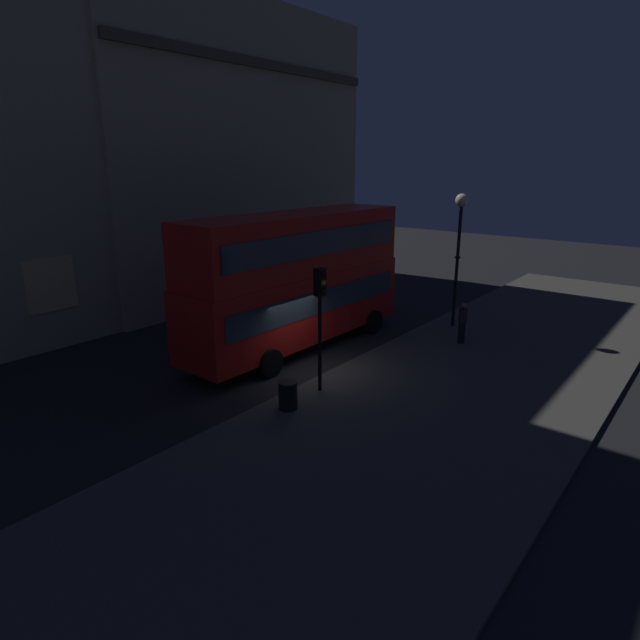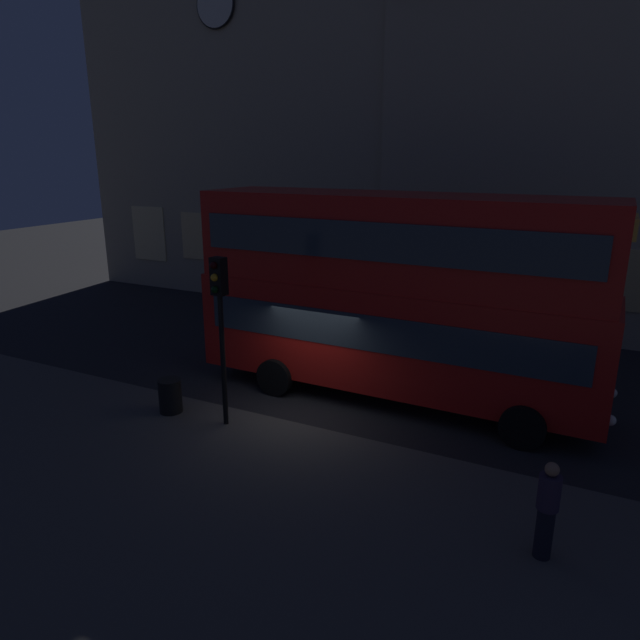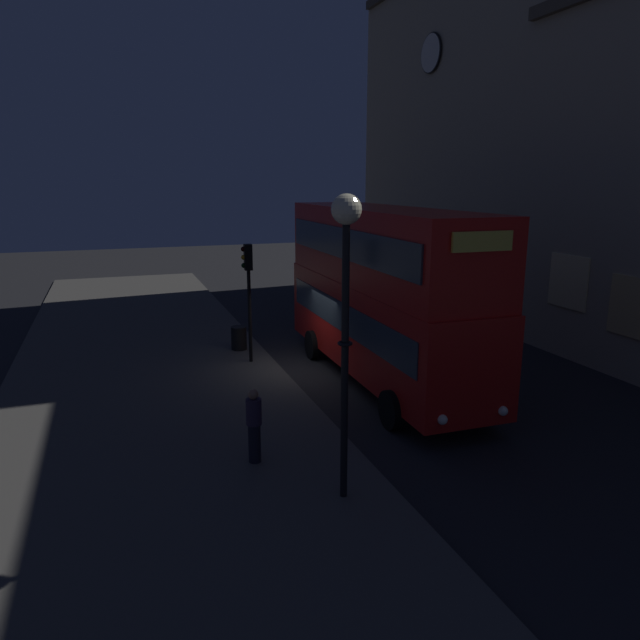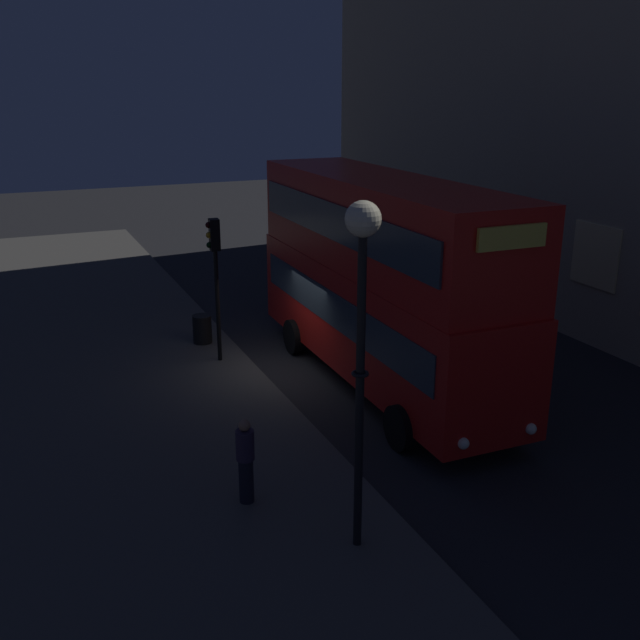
{
  "view_description": "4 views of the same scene",
  "coord_description": "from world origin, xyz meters",
  "px_view_note": "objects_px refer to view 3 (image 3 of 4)",
  "views": [
    {
      "loc": [
        -13.58,
        -11.33,
        7.22
      ],
      "look_at": [
        0.78,
        0.07,
        1.73
      ],
      "focal_mm": 29.77,
      "sensor_mm": 36.0,
      "label": 1
    },
    {
      "loc": [
        6.29,
        -11.57,
        6.3
      ],
      "look_at": [
        -0.05,
        1.16,
        2.15
      ],
      "focal_mm": 31.99,
      "sensor_mm": 36.0,
      "label": 2
    },
    {
      "loc": [
        17.69,
        -5.74,
        6.14
      ],
      "look_at": [
        0.51,
        0.38,
        1.81
      ],
      "focal_mm": 32.95,
      "sensor_mm": 36.0,
      "label": 3
    },
    {
      "loc": [
        17.37,
        -6.6,
        7.53
      ],
      "look_at": [
        1.11,
        0.54,
        1.73
      ],
      "focal_mm": 40.62,
      "sensor_mm": 36.0,
      "label": 4
    }
  ],
  "objects_px": {
    "traffic_light_near_kerb": "(248,278)",
    "street_lamp": "(346,274)",
    "pedestrian": "(254,425)",
    "double_decker_bus": "(381,287)",
    "litter_bin": "(239,338)"
  },
  "relations": [
    {
      "from": "double_decker_bus",
      "to": "pedestrian",
      "type": "bearing_deg",
      "value": -48.52
    },
    {
      "from": "street_lamp",
      "to": "traffic_light_near_kerb",
      "type": "bearing_deg",
      "value": 178.26
    },
    {
      "from": "double_decker_bus",
      "to": "litter_bin",
      "type": "distance_m",
      "value": 6.24
    },
    {
      "from": "pedestrian",
      "to": "traffic_light_near_kerb",
      "type": "bearing_deg",
      "value": 71.0
    },
    {
      "from": "traffic_light_near_kerb",
      "to": "street_lamp",
      "type": "relative_size",
      "value": 0.69
    },
    {
      "from": "pedestrian",
      "to": "litter_bin",
      "type": "xyz_separation_m",
      "value": [
        -8.87,
        1.53,
        -0.44
      ]
    },
    {
      "from": "traffic_light_near_kerb",
      "to": "litter_bin",
      "type": "height_order",
      "value": "traffic_light_near_kerb"
    },
    {
      "from": "double_decker_bus",
      "to": "litter_bin",
      "type": "relative_size",
      "value": 12.45
    },
    {
      "from": "traffic_light_near_kerb",
      "to": "litter_bin",
      "type": "distance_m",
      "value": 2.94
    },
    {
      "from": "traffic_light_near_kerb",
      "to": "pedestrian",
      "type": "relative_size",
      "value": 2.4
    },
    {
      "from": "street_lamp",
      "to": "double_decker_bus",
      "type": "bearing_deg",
      "value": 149.37
    },
    {
      "from": "double_decker_bus",
      "to": "traffic_light_near_kerb",
      "type": "relative_size",
      "value": 2.64
    },
    {
      "from": "street_lamp",
      "to": "pedestrian",
      "type": "height_order",
      "value": "street_lamp"
    },
    {
      "from": "street_lamp",
      "to": "pedestrian",
      "type": "bearing_deg",
      "value": -147.08
    },
    {
      "from": "traffic_light_near_kerb",
      "to": "street_lamp",
      "type": "distance_m",
      "value": 9.39
    }
  ]
}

